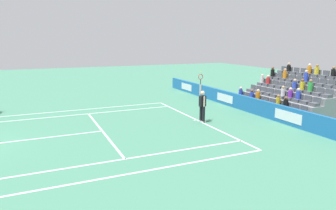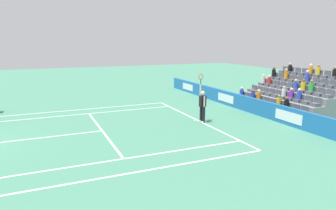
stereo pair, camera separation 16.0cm
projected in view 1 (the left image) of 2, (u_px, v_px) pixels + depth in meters
The scene contains 11 objects.
line_baseline at pixel (197, 120), 17.64m from camera, with size 10.97×0.10×0.01m, color white.
line_service at pixel (102, 131), 15.46m from camera, with size 8.23×0.10×0.01m, color white.
line_centre_service at pixel (34, 139), 14.19m from camera, with size 0.10×6.40×0.01m, color white.
line_singles_sideline_left at pixel (81, 114), 18.96m from camera, with size 0.10×11.89×0.01m, color white.
line_singles_sideline_right at pixel (113, 161), 11.60m from camera, with size 0.10×11.89×0.01m, color white.
line_doubles_sideline_left at pixel (78, 110), 20.19m from camera, with size 0.10×11.89×0.01m, color white.
line_doubles_sideline_right at pixel (123, 175), 10.37m from camera, with size 0.10×11.89×0.01m, color white.
line_centre_mark at pixel (195, 120), 17.60m from camera, with size 0.10×0.20×0.01m, color white.
sponsor_barrier at pixel (253, 106), 19.15m from camera, with size 23.84×0.22×0.98m.
tennis_player at pixel (202, 105), 17.02m from camera, with size 0.53×0.39×2.85m.
stadium_stand at pixel (296, 96), 20.50m from camera, with size 6.20×4.75×2.98m.
Camera 1 is at (-14.94, -3.43, 4.47)m, focal length 32.54 mm.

